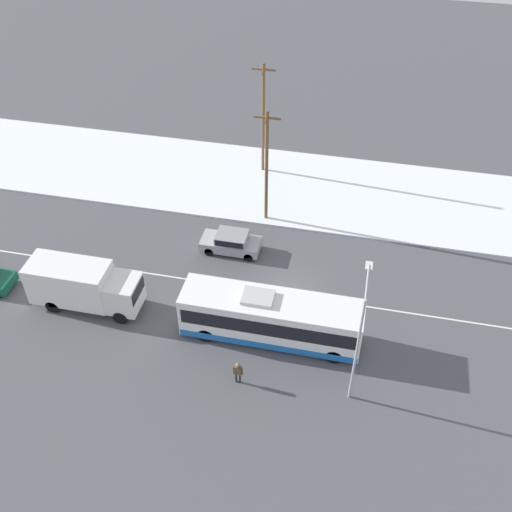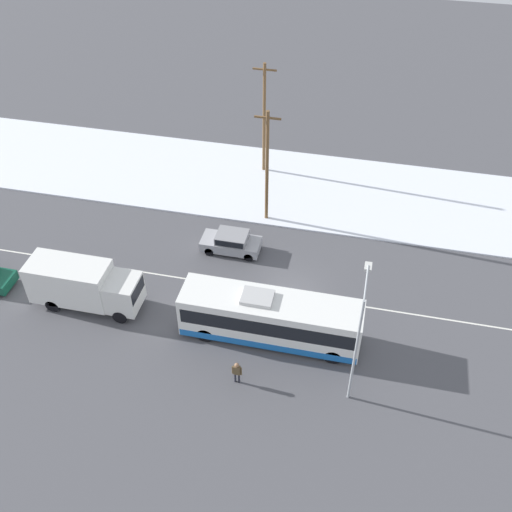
{
  "view_description": "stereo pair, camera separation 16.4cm",
  "coord_description": "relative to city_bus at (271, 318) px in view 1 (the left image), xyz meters",
  "views": [
    {
      "loc": [
        3.64,
        -27.09,
        27.27
      ],
      "look_at": [
        -2.6,
        1.68,
        1.4
      ],
      "focal_mm": 42.0,
      "sensor_mm": 36.0,
      "label": 1
    },
    {
      "loc": [
        3.8,
        -27.06,
        27.27
      ],
      "look_at": [
        -2.6,
        1.68,
        1.4
      ],
      "focal_mm": 42.0,
      "sensor_mm": 36.0,
      "label": 2
    }
  ],
  "objects": [
    {
      "name": "box_truck",
      "position": [
        -11.84,
        0.16,
        0.13
      ],
      "size": [
        6.93,
        2.3,
        3.12
      ],
      "color": "silver",
      "rests_on": "ground_plane"
    },
    {
      "name": "ground_plane",
      "position": [
        0.54,
        3.68,
        -1.59
      ],
      "size": [
        120.0,
        120.0,
        0.0
      ],
      "primitive_type": "plane",
      "color": "#4C4C51"
    },
    {
      "name": "sedan_car",
      "position": [
        -4.2,
        7.14,
        -0.78
      ],
      "size": [
        4.08,
        1.8,
        1.49
      ],
      "rotation": [
        0.0,
        0.0,
        3.14
      ],
      "color": "#9E9EA3",
      "rests_on": "ground_plane"
    },
    {
      "name": "lane_marking_center",
      "position": [
        0.54,
        3.68,
        -1.58
      ],
      "size": [
        60.0,
        0.12,
        0.0
      ],
      "color": "silver",
      "rests_on": "ground_plane"
    },
    {
      "name": "pedestrian_at_stop",
      "position": [
        -1.12,
        -3.68,
        -0.61
      ],
      "size": [
        0.57,
        0.25,
        1.59
      ],
      "color": "#23232D",
      "rests_on": "ground_plane"
    },
    {
      "name": "snow_lot",
      "position": [
        0.54,
        15.59,
        -1.53
      ],
      "size": [
        80.0,
        10.33,
        0.12
      ],
      "color": "silver",
      "rests_on": "ground_plane"
    },
    {
      "name": "utility_pole_snowlot",
      "position": [
        -4.12,
        17.52,
        3.21
      ],
      "size": [
        1.8,
        0.24,
        9.21
      ],
      "color": "brown",
      "rests_on": "ground_plane"
    },
    {
      "name": "utility_pole_roadside",
      "position": [
        -2.58,
        11.2,
        3.01
      ],
      "size": [
        1.8,
        0.24,
        8.81
      ],
      "color": "brown",
      "rests_on": "ground_plane"
    },
    {
      "name": "city_bus",
      "position": [
        0.0,
        0.0,
        0.0
      ],
      "size": [
        10.55,
        2.57,
        3.24
      ],
      "color": "white",
      "rests_on": "ground_plane"
    },
    {
      "name": "streetlamp",
      "position": [
        5.01,
        -2.75,
        3.18
      ],
      "size": [
        0.36,
        3.02,
        7.47
      ],
      "color": "#9EA3A8",
      "rests_on": "ground_plane"
    }
  ]
}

